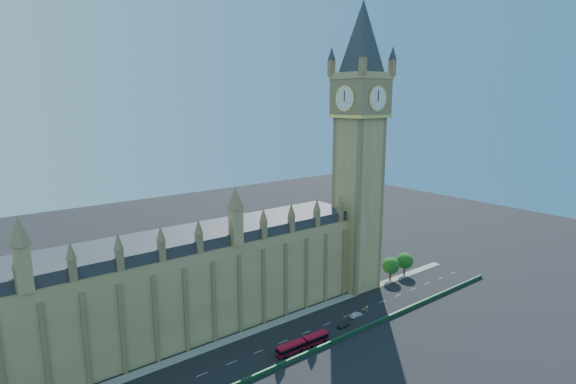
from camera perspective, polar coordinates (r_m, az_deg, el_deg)
ground at (r=128.74m, az=0.87°, el=-17.93°), size 400.00×400.00×0.00m
palace_westminster at (r=128.28m, az=-14.46°, el=-11.53°), size 120.00×20.00×28.00m
elizabeth_tower at (r=148.66m, az=9.09°, el=7.98°), size 20.59×20.59×105.00m
bridge_parapet at (r=122.49m, az=3.66°, el=-19.28°), size 160.00×0.60×1.20m
kerb_north at (r=135.33m, az=-1.76°, el=-16.34°), size 160.00×3.00×0.16m
tree_east_near at (r=166.83m, az=12.94°, el=-9.03°), size 6.00×6.00×8.50m
tree_east_far at (r=172.79m, az=14.64°, el=-8.39°), size 6.00×6.00×8.50m
red_bus at (r=123.00m, az=1.90°, el=-18.69°), size 15.73×2.91×2.66m
car_grey at (r=134.29m, az=7.07°, el=-16.35°), size 4.38×2.04×1.45m
car_silver at (r=126.75m, az=2.85°, el=-18.11°), size 3.91×1.45×1.28m
car_white at (r=140.22m, az=8.65°, el=-15.15°), size 4.67×1.96×1.35m
cone_a at (r=142.63m, az=8.54°, el=-14.83°), size 0.40×0.40×0.63m
cone_b at (r=146.10m, az=9.94°, el=-14.18°), size 0.62×0.62×0.77m
cone_c at (r=144.17m, az=9.95°, el=-14.58°), size 0.44×0.44×0.63m
cone_d at (r=146.20m, az=10.04°, el=-14.18°), size 0.47×0.47×0.71m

